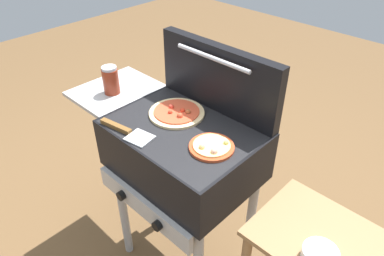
% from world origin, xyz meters
% --- Properties ---
extents(grill, '(0.96, 0.53, 0.90)m').
position_xyz_m(grill, '(-0.01, -0.00, 0.76)').
color(grill, black).
rests_on(grill, ground_plane).
extents(grill_lid_open, '(0.63, 0.08, 0.30)m').
position_xyz_m(grill_lid_open, '(0.00, 0.21, 1.05)').
color(grill_lid_open, black).
rests_on(grill_lid_open, grill).
extents(pizza_cheese, '(0.18, 0.18, 0.04)m').
position_xyz_m(pizza_cheese, '(0.18, -0.03, 0.91)').
color(pizza_cheese, '#C64723').
rests_on(pizza_cheese, grill).
extents(pizza_pepperoni, '(0.25, 0.25, 0.03)m').
position_xyz_m(pizza_pepperoni, '(-0.09, 0.05, 0.91)').
color(pizza_pepperoni, beige).
rests_on(pizza_pepperoni, grill).
extents(sauce_jar, '(0.08, 0.08, 0.14)m').
position_xyz_m(sauce_jar, '(-0.46, -0.03, 0.97)').
color(sauce_jar, maroon).
rests_on(sauce_jar, grill).
extents(spatula, '(0.27, 0.11, 0.02)m').
position_xyz_m(spatula, '(-0.15, -0.19, 0.91)').
color(spatula, '#B7BABF').
rests_on(spatula, grill).
extents(topping_bowl_near, '(0.11, 0.11, 0.04)m').
position_xyz_m(topping_bowl_near, '(0.70, -0.09, 0.79)').
color(topping_bowl_near, silver).
rests_on(topping_bowl_near, prep_table).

